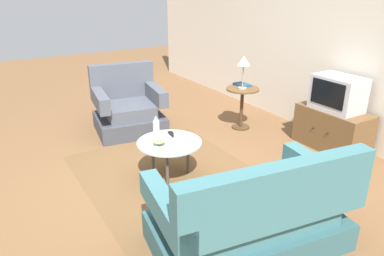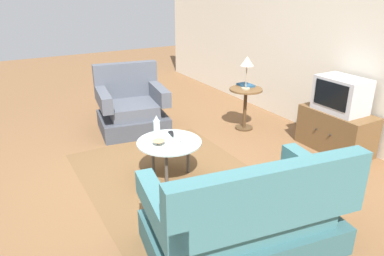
% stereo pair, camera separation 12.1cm
% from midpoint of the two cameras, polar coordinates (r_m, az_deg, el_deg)
% --- Properties ---
extents(ground_plane, '(16.00, 16.00, 0.00)m').
position_cam_midpoint_polar(ground_plane, '(4.11, -4.89, -7.46)').
color(ground_plane, brown).
extents(back_wall, '(9.00, 0.12, 2.70)m').
position_cam_midpoint_polar(back_wall, '(5.26, 20.56, 13.36)').
color(back_wall, beige).
rests_on(back_wall, ground).
extents(area_rug, '(2.23, 1.81, 0.00)m').
position_cam_midpoint_polar(area_rug, '(4.09, -4.30, -7.58)').
color(area_rug, brown).
rests_on(area_rug, ground).
extents(armchair, '(0.97, 1.05, 0.93)m').
position_cam_midpoint_polar(armchair, '(5.32, -10.70, 2.93)').
color(armchair, '#3E424B').
rests_on(armchair, ground).
extents(couch, '(1.09, 1.65, 0.90)m').
position_cam_midpoint_polar(couch, '(2.96, 8.20, -13.74)').
color(couch, '#325C60').
rests_on(couch, ground).
extents(coffee_table, '(0.70, 0.70, 0.42)m').
position_cam_midpoint_polar(coffee_table, '(3.92, -4.47, -2.73)').
color(coffee_table, '#B2C6C1').
rests_on(coffee_table, ground).
extents(side_table, '(0.47, 0.47, 0.61)m').
position_cam_midpoint_polar(side_table, '(5.29, 7.26, 4.45)').
color(side_table, brown).
rests_on(side_table, ground).
extents(tv_stand, '(0.91, 0.49, 0.52)m').
position_cam_midpoint_polar(tv_stand, '(4.99, 20.65, -0.10)').
color(tv_stand, brown).
rests_on(tv_stand, ground).
extents(television, '(0.59, 0.41, 0.43)m').
position_cam_midpoint_polar(television, '(4.84, 21.37, 5.13)').
color(television, '#B7B7BC').
rests_on(television, tv_stand).
extents(table_lamp, '(0.18, 0.18, 0.46)m').
position_cam_midpoint_polar(table_lamp, '(5.13, 7.47, 10.16)').
color(table_lamp, '#9E937A').
rests_on(table_lamp, side_table).
extents(vase, '(0.07, 0.07, 0.23)m').
position_cam_midpoint_polar(vase, '(4.06, -6.58, 0.38)').
color(vase, silver).
rests_on(vase, coffee_table).
extents(mug, '(0.13, 0.08, 0.10)m').
position_cam_midpoint_polar(mug, '(3.89, -3.14, -1.42)').
color(mug, white).
rests_on(mug, coffee_table).
extents(bowl, '(0.14, 0.14, 0.05)m').
position_cam_midpoint_polar(bowl, '(3.82, -6.11, -2.39)').
color(bowl, tan).
rests_on(bowl, coffee_table).
extents(tv_remote_dark, '(0.16, 0.07, 0.02)m').
position_cam_midpoint_polar(tv_remote_dark, '(4.07, -4.04, -0.96)').
color(tv_remote_dark, black).
rests_on(tv_remote_dark, coffee_table).
extents(book, '(0.24, 0.17, 0.03)m').
position_cam_midpoint_polar(book, '(5.37, 7.28, 6.81)').
color(book, navy).
rests_on(book, side_table).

